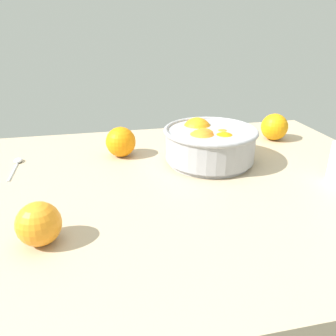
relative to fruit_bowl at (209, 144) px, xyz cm
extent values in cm
cube|color=tan|center=(-16.40, -10.26, -6.80)|extent=(124.26, 86.58, 3.00)
cylinder|color=#99999E|center=(0.20, -0.02, -4.70)|extent=(21.61, 21.61, 1.20)
cylinder|color=#99999E|center=(0.20, -0.02, -0.29)|extent=(23.49, 23.49, 7.62)
torus|color=#99999E|center=(0.20, -0.02, 3.52)|extent=(24.69, 24.69, 1.20)
sphere|color=orange|center=(3.33, -0.36, 0.04)|extent=(7.41, 7.41, 7.41)
sphere|color=orange|center=(0.78, 1.80, -0.60)|extent=(6.43, 6.43, 6.43)
sphere|color=orange|center=(-1.70, 5.81, 1.30)|extent=(8.49, 8.49, 8.49)
sphere|color=orange|center=(-1.80, -0.62, 0.45)|extent=(7.89, 7.89, 7.89)
sphere|color=orange|center=(-2.90, -2.47, 0.42)|extent=(8.74, 8.74, 8.74)
sphere|color=orange|center=(2.53, -3.90, 0.23)|extent=(7.76, 7.76, 7.76)
sphere|color=orange|center=(-22.57, 9.52, -1.13)|extent=(8.34, 8.34, 8.34)
sphere|color=orange|center=(26.33, 13.57, -1.10)|extent=(8.39, 8.39, 8.39)
sphere|color=orange|center=(-39.49, -28.36, -1.49)|extent=(7.61, 7.61, 7.61)
ellipsoid|color=silver|center=(-50.30, 10.77, -4.80)|extent=(2.25, 3.21, 1.00)
cylinder|color=silver|center=(-50.33, 3.67, -4.95)|extent=(0.74, 11.00, 0.70)
camera|label=1|loc=(-28.28, -79.62, 29.78)|focal=35.87mm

